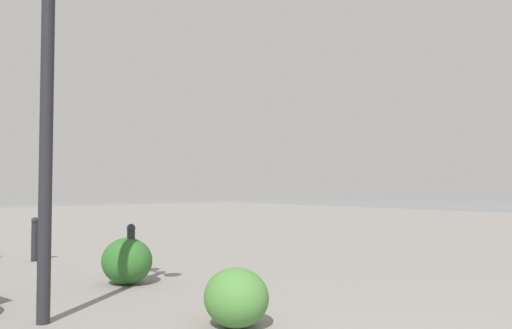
{
  "coord_description": "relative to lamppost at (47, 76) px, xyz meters",
  "views": [
    {
      "loc": [
        -1.28,
        2.76,
        1.47
      ],
      "look_at": [
        7.8,
        -5.09,
        1.96
      ],
      "focal_mm": 36.4,
      "sensor_mm": 36.0,
      "label": 1
    }
  ],
  "objects": [
    {
      "name": "bollard_mid",
      "position": [
        4.79,
        -1.43,
        -2.21
      ],
      "size": [
        0.13,
        0.13,
        0.85
      ],
      "color": "#232328",
      "rests_on": "ground"
    },
    {
      "name": "lamppost",
      "position": [
        0.0,
        0.0,
        0.0
      ],
      "size": [
        0.98,
        0.28,
        3.99
      ],
      "color": "#232328",
      "rests_on": "ground"
    },
    {
      "name": "bollard_near",
      "position": [
        1.41,
        -1.74,
        -2.19
      ],
      "size": [
        0.13,
        0.13,
        0.9
      ],
      "color": "#232328",
      "rests_on": "ground"
    },
    {
      "name": "shrub_round",
      "position": [
        1.45,
        -1.7,
        -2.31
      ],
      "size": [
        0.81,
        0.73,
        0.69
      ],
      "color": "#2D6628",
      "rests_on": "ground"
    },
    {
      "name": "shrub_low",
      "position": [
        -1.45,
        -1.46,
        -2.35
      ],
      "size": [
        0.72,
        0.65,
        0.61
      ],
      "color": "#477F38",
      "rests_on": "ground"
    }
  ]
}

